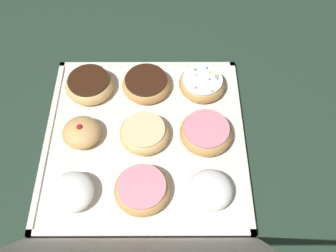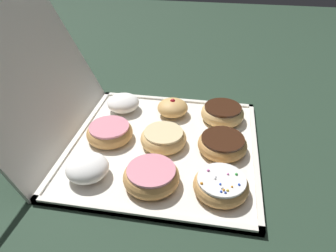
% 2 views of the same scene
% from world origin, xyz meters
% --- Properties ---
extents(ground_plane, '(3.00, 3.00, 0.00)m').
position_xyz_m(ground_plane, '(0.00, 0.00, 0.00)').
color(ground_plane, '#233828').
extents(donut_box, '(0.44, 0.44, 0.01)m').
position_xyz_m(donut_box, '(0.00, 0.00, 0.01)').
color(donut_box, silver).
rests_on(donut_box, ground).
extents(sprinkle_donut_0, '(0.11, 0.11, 0.04)m').
position_xyz_m(sprinkle_donut_0, '(-0.13, -0.14, 0.03)').
color(sprinkle_donut_0, tan).
rests_on(sprinkle_donut_0, donut_box).
extents(chocolate_frosted_donut_1, '(0.11, 0.11, 0.04)m').
position_xyz_m(chocolate_frosted_donut_1, '(-0.00, -0.14, 0.03)').
color(chocolate_frosted_donut_1, tan).
rests_on(chocolate_frosted_donut_1, donut_box).
extents(chocolate_frosted_donut_2, '(0.11, 0.11, 0.04)m').
position_xyz_m(chocolate_frosted_donut_2, '(0.13, -0.13, 0.03)').
color(chocolate_frosted_donut_2, '#E5B770').
rests_on(chocolate_frosted_donut_2, donut_box).
extents(pink_frosted_donut_3, '(0.12, 0.12, 0.04)m').
position_xyz_m(pink_frosted_donut_3, '(-0.13, 0.00, 0.03)').
color(pink_frosted_donut_3, tan).
rests_on(pink_frosted_donut_3, donut_box).
extents(glazed_ring_donut_4, '(0.11, 0.11, 0.04)m').
position_xyz_m(glazed_ring_donut_4, '(-0.00, 0.00, 0.03)').
color(glazed_ring_donut_4, '#E5B770').
rests_on(glazed_ring_donut_4, donut_box).
extents(jelly_filled_donut_5, '(0.08, 0.08, 0.05)m').
position_xyz_m(jelly_filled_donut_5, '(0.14, -0.00, 0.03)').
color(jelly_filled_donut_5, tan).
rests_on(jelly_filled_donut_5, donut_box).
extents(powdered_filled_donut_6, '(0.09, 0.09, 0.05)m').
position_xyz_m(powdered_filled_donut_6, '(-0.13, 0.14, 0.03)').
color(powdered_filled_donut_6, white).
rests_on(powdered_filled_donut_6, donut_box).
extents(pink_frosted_donut_7, '(0.11, 0.11, 0.04)m').
position_xyz_m(pink_frosted_donut_7, '(0.00, 0.13, 0.03)').
color(pink_frosted_donut_7, tan).
rests_on(pink_frosted_donut_7, donut_box).
extents(powdered_filled_donut_8, '(0.09, 0.09, 0.04)m').
position_xyz_m(powdered_filled_donut_8, '(0.14, 0.14, 0.03)').
color(powdered_filled_donut_8, white).
rests_on(powdered_filled_donut_8, donut_box).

